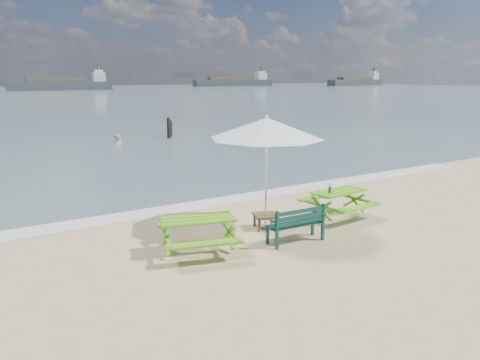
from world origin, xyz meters
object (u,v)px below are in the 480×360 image
beer_bottle (330,190)px  swimmer (118,150)px  park_bench (295,231)px  picnic_table_right (338,204)px  patio_umbrella (267,128)px  picnic_table_left (198,235)px  side_table (266,221)px

beer_bottle → swimmer: bearing=91.1°
park_bench → beer_bottle: 2.07m
picnic_table_right → beer_bottle: 0.59m
patio_umbrella → swimmer: (1.50, 16.33, -2.85)m
picnic_table_left → side_table: size_ratio=2.98×
park_bench → patio_umbrella: patio_umbrella is taller
picnic_table_right → patio_umbrella: (-2.19, 0.21, 2.11)m
side_table → picnic_table_right: bearing=-5.5°
side_table → beer_bottle: beer_bottle is taller
picnic_table_left → picnic_table_right: size_ratio=1.18×
picnic_table_left → park_bench: bearing=-16.8°
park_bench → swimmer: (1.48, 17.47, -0.65)m
park_bench → swimmer: park_bench is taller
picnic_table_right → swimmer: size_ratio=0.97×
patio_umbrella → swimmer: 16.65m
park_bench → patio_umbrella: size_ratio=0.39×
picnic_table_left → patio_umbrella: 3.01m
beer_bottle → swimmer: (-0.32, 16.60, -1.19)m
picnic_table_left → park_bench: 2.21m
picnic_table_left → beer_bottle: size_ratio=8.11×
picnic_table_right → patio_umbrella: size_ratio=0.51×
side_table → swimmer: bearing=84.8°
side_table → park_bench: bearing=-89.1°
patio_umbrella → beer_bottle: 2.48m
picnic_table_left → patio_umbrella: (2.10, 0.50, 2.10)m
picnic_table_right → swimmer: bearing=92.4°
picnic_table_left → picnic_table_right: picnic_table_left is taller
swimmer → picnic_table_right: bearing=-87.6°
picnic_table_right → beer_bottle: (-0.37, -0.05, 0.45)m
picnic_table_left → picnic_table_right: bearing=3.8°
picnic_table_left → picnic_table_right: 4.29m
picnic_table_left → park_bench: (2.11, -0.64, -0.10)m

